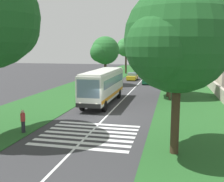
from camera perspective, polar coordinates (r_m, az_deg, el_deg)
ground at (r=24.40m, az=-1.43°, el=-5.61°), size 160.00×160.00×0.00m
grass_verge_left at (r=40.85m, az=-7.47°, el=0.30°), size 120.00×8.00×0.04m
grass_verge_right at (r=38.46m, az=16.14°, el=-0.53°), size 120.00×8.00×0.04m
centre_line at (r=38.82m, az=3.98°, el=-0.13°), size 110.00×0.16×0.01m
coach_bus at (r=30.30m, az=-1.90°, el=1.40°), size 11.16×2.62×3.73m
zebra_crossing at (r=19.82m, az=-4.97°, el=-9.13°), size 5.85×6.80×0.01m
trailing_car_0 at (r=47.61m, az=7.65°, el=2.31°), size 4.30×1.78×1.43m
trailing_car_1 at (r=53.10m, az=4.32°, el=3.05°), size 4.30×1.78×1.43m
trailing_car_2 at (r=61.54m, az=8.74°, el=3.79°), size 4.30×1.78×1.43m
trailing_minibus_0 at (r=69.28m, az=9.30°, el=5.08°), size 6.00×2.14×2.53m
roadside_tree_left_0 at (r=66.47m, az=2.90°, el=9.09°), size 5.55×4.54×8.64m
roadside_tree_left_1 at (r=44.93m, az=-1.56°, el=8.40°), size 5.62×4.60×8.09m
roadside_tree_left_2 at (r=83.58m, az=5.11°, el=10.06°), size 6.96×5.82×10.78m
roadside_tree_right_0 at (r=83.22m, az=12.74°, el=8.63°), size 8.72×7.46×9.79m
roadside_tree_right_1 at (r=34.76m, az=11.83°, el=9.17°), size 8.04×6.97×9.98m
roadside_tree_right_2 at (r=63.78m, az=12.99°, el=10.37°), size 7.38×6.21×11.10m
roadside_tree_right_3 at (r=15.73m, az=13.32°, el=10.09°), size 7.08×6.05×9.67m
utility_pole at (r=32.68m, az=12.30°, el=5.48°), size 0.24×1.40×8.15m
roadside_wall at (r=43.62m, az=20.27°, el=1.35°), size 70.00×0.40×1.44m
pedestrian at (r=20.88m, az=-18.31°, el=-6.03°), size 0.34×0.34×1.69m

